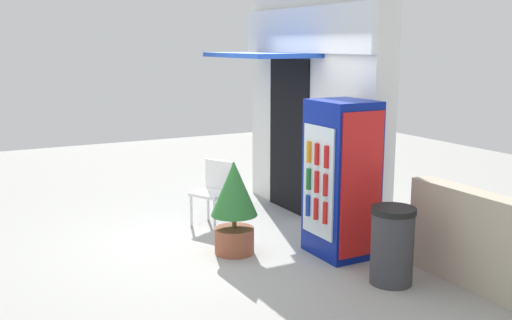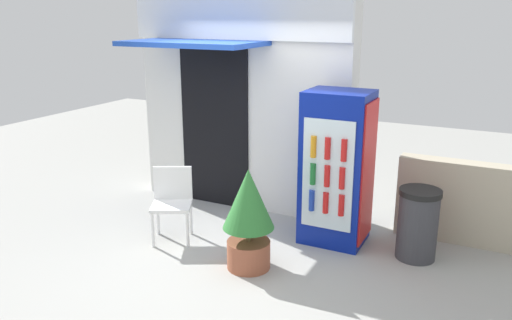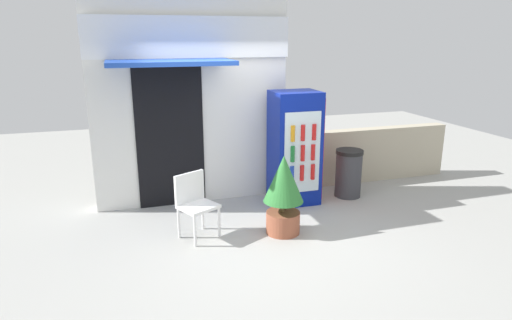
{
  "view_description": "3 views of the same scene",
  "coord_description": "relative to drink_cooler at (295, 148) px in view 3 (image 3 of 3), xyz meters",
  "views": [
    {
      "loc": [
        6.31,
        -2.92,
        2.37
      ],
      "look_at": [
        -0.15,
        0.5,
        0.95
      ],
      "focal_mm": 41.85,
      "sensor_mm": 36.0,
      "label": 1
    },
    {
      "loc": [
        2.65,
        -4.42,
        2.6
      ],
      "look_at": [
        0.22,
        0.46,
        1.02
      ],
      "focal_mm": 36.1,
      "sensor_mm": 36.0,
      "label": 2
    },
    {
      "loc": [
        -1.6,
        -5.2,
        2.57
      ],
      "look_at": [
        0.22,
        0.56,
        0.87
      ],
      "focal_mm": 31.0,
      "sensor_mm": 36.0,
      "label": 3
    }
  ],
  "objects": [
    {
      "name": "ground",
      "position": [
        -0.99,
        -0.98,
        -0.88
      ],
      "size": [
        16.0,
        16.0,
        0.0
      ],
      "primitive_type": "plane",
      "color": "#A3A39E"
    },
    {
      "name": "potted_plant_near_shop",
      "position": [
        -0.59,
        -1.05,
        -0.27
      ],
      "size": [
        0.53,
        0.53,
        1.08
      ],
      "color": "#995138",
      "rests_on": "ground"
    },
    {
      "name": "plastic_chair",
      "position": [
        -1.73,
        -0.79,
        -0.38
      ],
      "size": [
        0.58,
        0.56,
        0.85
      ],
      "color": "white",
      "rests_on": "ground"
    },
    {
      "name": "storefront_building",
      "position": [
        -1.52,
        0.58,
        0.72
      ],
      "size": [
        3.0,
        1.29,
        3.1
      ],
      "color": "silver",
      "rests_on": "ground"
    },
    {
      "name": "trash_bin",
      "position": [
        0.94,
        -0.04,
        -0.49
      ],
      "size": [
        0.45,
        0.45,
        0.79
      ],
      "color": "#38383D",
      "rests_on": "ground"
    },
    {
      "name": "stone_boundary_wall",
      "position": [
        1.92,
        0.62,
        -0.4
      ],
      "size": [
        2.65,
        0.24,
        0.96
      ],
      "primitive_type": "cube",
      "color": "#B7AD93",
      "rests_on": "ground"
    },
    {
      "name": "drink_cooler",
      "position": [
        0.0,
        0.0,
        0.0
      ],
      "size": [
        0.73,
        0.66,
        1.77
      ],
      "color": "navy",
      "rests_on": "ground"
    }
  ]
}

